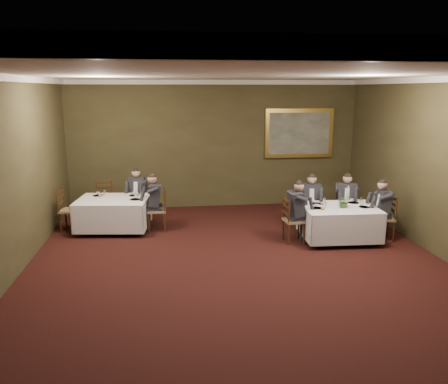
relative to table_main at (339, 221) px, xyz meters
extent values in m
plane|color=black|center=(-2.39, -1.71, -0.45)|extent=(10.00, 10.00, 0.00)
cube|color=silver|center=(-2.39, -1.71, 3.05)|extent=(8.00, 10.00, 0.10)
cube|color=#38311C|center=(-2.39, 3.29, 1.30)|extent=(8.00, 0.10, 3.50)
cube|color=#38311C|center=(-2.39, -6.71, 1.30)|extent=(8.00, 0.10, 3.50)
cube|color=white|center=(-2.39, 3.24, 2.99)|extent=(8.00, 0.10, 0.12)
cube|color=white|center=(-2.39, -6.66, 2.99)|extent=(8.00, 0.10, 0.12)
cube|color=black|center=(0.00, 0.00, 0.28)|extent=(1.57, 1.20, 0.04)
cube|color=white|center=(0.00, 0.00, 0.31)|extent=(1.63, 1.27, 0.02)
cube|color=white|center=(0.00, 0.00, -0.02)|extent=(1.65, 1.29, 0.65)
cube|color=black|center=(-4.99, 1.35, 0.28)|extent=(1.68, 1.34, 0.04)
cube|color=white|center=(-4.99, 1.35, 0.31)|extent=(1.74, 1.40, 0.02)
cube|color=white|center=(-4.99, 1.35, -0.02)|extent=(1.77, 1.43, 0.65)
cube|color=olive|center=(-0.40, 0.83, 0.04)|extent=(0.48, 0.46, 0.05)
cube|color=black|center=(-0.38, 1.02, 0.28)|extent=(0.38, 0.06, 0.54)
cube|color=black|center=(-0.40, 0.83, 0.41)|extent=(0.45, 0.35, 0.55)
sphere|color=tan|center=(-0.40, 0.83, 0.79)|extent=(0.23, 0.23, 0.21)
cube|color=olive|center=(0.46, 0.79, 0.04)|extent=(0.53, 0.52, 0.05)
cube|color=black|center=(0.51, 0.98, 0.28)|extent=(0.37, 0.13, 0.54)
cube|color=black|center=(0.46, 0.79, 0.41)|extent=(0.49, 0.41, 0.55)
sphere|color=tan|center=(0.46, 0.79, 0.79)|extent=(0.26, 0.26, 0.21)
cube|color=olive|center=(-1.00, 0.04, 0.04)|extent=(0.45, 0.47, 0.05)
cube|color=black|center=(-1.19, 0.03, 0.28)|extent=(0.06, 0.38, 0.54)
cube|color=black|center=(-1.00, 0.04, 0.41)|extent=(0.34, 0.44, 0.55)
sphere|color=tan|center=(-1.00, 0.04, 0.79)|extent=(0.22, 0.22, 0.21)
cube|color=olive|center=(1.00, -0.04, 0.04)|extent=(0.49, 0.51, 0.05)
cube|color=black|center=(1.19, -0.07, 0.28)|extent=(0.10, 0.38, 0.54)
cube|color=black|center=(1.00, -0.04, 0.41)|extent=(0.38, 0.47, 0.55)
sphere|color=tan|center=(1.00, -0.04, 0.79)|extent=(0.24, 0.24, 0.21)
cube|color=olive|center=(-5.32, 2.22, 0.04)|extent=(0.44, 0.42, 0.05)
cube|color=black|center=(-5.33, 2.41, 0.28)|extent=(0.38, 0.03, 0.54)
cube|color=olive|center=(-4.46, 2.12, 0.04)|extent=(0.54, 0.53, 0.05)
cube|color=black|center=(-4.40, 2.30, 0.28)|extent=(0.37, 0.14, 0.54)
cube|color=black|center=(-4.46, 2.12, 0.41)|extent=(0.49, 0.42, 0.55)
sphere|color=tan|center=(-4.46, 2.12, 0.79)|extent=(0.26, 0.26, 0.21)
cube|color=olive|center=(-3.98, 1.23, 0.04)|extent=(0.42, 0.44, 0.05)
cube|color=black|center=(-3.79, 1.23, 0.28)|extent=(0.03, 0.38, 0.54)
cube|color=black|center=(-3.98, 1.23, 0.41)|extent=(0.31, 0.42, 0.55)
sphere|color=tan|center=(-3.98, 1.23, 0.79)|extent=(0.21, 0.21, 0.21)
cube|color=olive|center=(-6.00, 1.47, 0.04)|extent=(0.46, 0.48, 0.05)
cube|color=black|center=(-6.19, 1.49, 0.28)|extent=(0.07, 0.38, 0.54)
imported|color=#2D5926|center=(0.05, -0.06, 0.47)|extent=(0.32, 0.30, 0.30)
cylinder|color=#BE8E3A|center=(0.15, -0.03, 0.33)|extent=(0.07, 0.07, 0.02)
cylinder|color=#BE8E3A|center=(0.15, -0.03, 0.50)|extent=(0.02, 0.02, 0.33)
cylinder|color=white|center=(0.15, -0.03, 0.73)|extent=(0.02, 0.02, 0.14)
cylinder|color=white|center=(-0.42, 0.35, 0.32)|extent=(0.25, 0.25, 0.01)
cylinder|color=white|center=(-0.42, 0.50, 0.35)|extent=(0.08, 0.08, 0.05)
cylinder|color=white|center=(-0.25, 0.35, 0.39)|extent=(0.06, 0.06, 0.14)
cylinder|color=white|center=(-5.38, 1.74, 0.32)|extent=(0.25, 0.25, 0.01)
cylinder|color=white|center=(-5.38, 1.89, 0.35)|extent=(0.08, 0.08, 0.05)
cylinder|color=white|center=(-5.21, 1.74, 0.39)|extent=(0.06, 0.06, 0.14)
cube|color=#DAB54F|center=(0.00, 3.23, 1.60)|extent=(1.95, 0.08, 1.38)
cube|color=#4A4E34|center=(0.00, 3.18, 1.60)|extent=(1.73, 0.01, 1.16)
camera|label=1|loc=(-3.64, -8.75, 2.80)|focal=35.00mm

